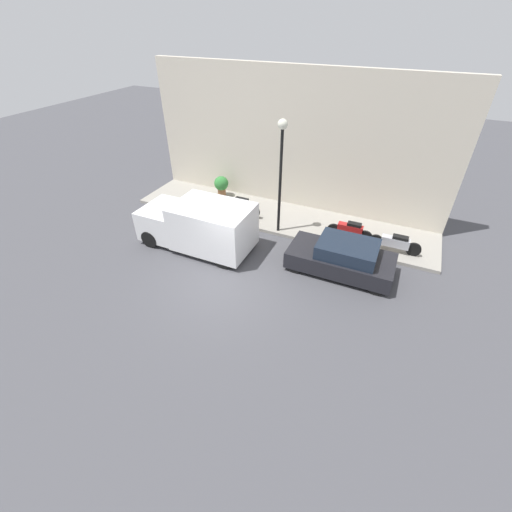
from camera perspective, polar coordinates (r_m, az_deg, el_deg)
name	(u,v)px	position (r m, az deg, el deg)	size (l,w,h in m)	color
ground_plane	(224,285)	(12.48, -5.28, -4.88)	(60.00, 60.00, 0.00)	#47474C
sidewalk	(279,217)	(16.42, 3.81, 6.49)	(2.90, 14.20, 0.14)	gray
building_facade	(294,142)	(16.58, 6.38, 18.33)	(0.30, 14.20, 6.33)	beige
parked_car	(342,258)	(13.10, 14.14, -0.26)	(1.79, 3.87, 1.30)	black
delivery_van	(198,225)	(14.13, -9.65, 5.19)	(2.10, 4.71, 1.99)	white
motorcycle_red	(350,231)	(14.82, 15.39, 4.06)	(0.30, 1.92, 0.87)	#B21E1E
scooter_silver	(395,243)	(14.75, 22.21, 2.08)	(0.30, 2.02, 0.74)	#B7B7BF
motorcycle_blue	(239,205)	(16.26, -2.85, 8.41)	(0.30, 2.15, 0.87)	navy
streetlamp	(281,157)	(13.82, 4.24, 16.16)	(0.39, 0.39, 4.75)	black
potted_plant	(221,185)	(18.05, -5.79, 11.73)	(0.73, 0.73, 1.08)	brown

